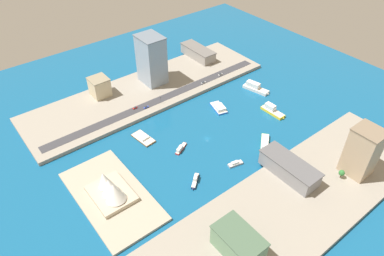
{
  "coord_description": "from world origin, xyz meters",
  "views": [
    {
      "loc": [
        -165.86,
        146.53,
        191.27
      ],
      "look_at": [
        14.67,
        4.29,
        3.8
      ],
      "focal_mm": 33.27,
      "sensor_mm": 36.0,
      "label": 1
    }
  ],
  "objects": [
    {
      "name": "quay_east",
      "position": [
        88.3,
        0.0,
        1.63
      ],
      "size": [
        70.0,
        240.0,
        3.26
      ],
      "primitive_type": "cube",
      "color": "gray",
      "rests_on": "ground_plane"
    },
    {
      "name": "catamaran_blue",
      "position": [
        24.54,
        -34.85,
        1.67
      ],
      "size": [
        21.62,
        14.3,
        4.15
      ],
      "color": "blue",
      "rests_on": "ground_plane"
    },
    {
      "name": "office_block_beige",
      "position": [
        107.57,
        40.61,
        12.18
      ],
      "size": [
        17.52,
        16.52,
        17.78
      ],
      "color": "#C6B793",
      "rests_on": "quay_east"
    },
    {
      "name": "peninsula_point",
      "position": [
        -6.51,
        91.12,
        1.0
      ],
      "size": [
        82.54,
        42.48,
        2.0
      ],
      "primitive_type": "cube",
      "color": "#A89E89",
      "rests_on": "ground_plane"
    },
    {
      "name": "hatchback_blue",
      "position": [
        63.13,
        18.61,
        4.22
      ],
      "size": [
        1.79,
        4.37,
        1.66
      ],
      "color": "black",
      "rests_on": "road_strip"
    },
    {
      "name": "traffic_light_waterfront",
      "position": [
        60.92,
        4.08,
        7.6
      ],
      "size": [
        0.36,
        0.36,
        6.5
      ],
      "color": "black",
      "rests_on": "quay_east"
    },
    {
      "name": "patrol_launch_navy",
      "position": [
        -31.2,
        37.53,
        1.63
      ],
      "size": [
        12.04,
        13.85,
        4.53
      ],
      "color": "#1E284C",
      "rests_on": "ground_plane"
    },
    {
      "name": "pickup_red",
      "position": [
        68.48,
        26.93,
        4.15
      ],
      "size": [
        1.88,
        4.35,
        1.5
      ],
      "color": "black",
      "rests_on": "road_strip"
    },
    {
      "name": "quay_west",
      "position": [
        -88.3,
        0.0,
        1.63
      ],
      "size": [
        70.0,
        240.0,
        3.26
      ],
      "primitive_type": "cube",
      "color": "gray",
      "rests_on": "ground_plane"
    },
    {
      "name": "sedan_silver",
      "position": [
        63.22,
        -48.31,
        4.18
      ],
      "size": [
        2.18,
        5.12,
        1.58
      ],
      "color": "black",
      "rests_on": "road_strip"
    },
    {
      "name": "opera_landmark",
      "position": [
        -7.55,
        91.12,
        8.73
      ],
      "size": [
        32.3,
        25.21,
        16.65
      ],
      "color": "#BCAD93",
      "rests_on": "peninsula_point"
    },
    {
      "name": "ferry_green_doubledeck",
      "position": [
        -35.76,
        -29.97,
        2.3
      ],
      "size": [
        20.5,
        22.72,
        6.1
      ],
      "color": "#2D8C4C",
      "rests_on": "ground_plane"
    },
    {
      "name": "barge_flat_brown",
      "position": [
        32.53,
        41.57,
        1.18
      ],
      "size": [
        22.23,
        12.2,
        3.06
      ],
      "color": "brown",
      "rests_on": "ground_plane"
    },
    {
      "name": "park_tree_cluster",
      "position": [
        -97.89,
        -51.1,
        8.22
      ],
      "size": [
        10.11,
        14.72,
        7.75
      ],
      "color": "brown",
      "rests_on": "quay_west"
    },
    {
      "name": "van_white",
      "position": [
        64.39,
        -71.94,
        4.2
      ],
      "size": [
        1.92,
        4.78,
        1.63
      ],
      "color": "black",
      "rests_on": "road_strip"
    },
    {
      "name": "terminal_long_green",
      "position": [
        -91.01,
        53.67,
        11.21
      ],
      "size": [
        30.08,
        18.73,
        15.83
      ],
      "color": "slate",
      "rests_on": "quay_west"
    },
    {
      "name": "yacht_sleek_gray",
      "position": [
        -36.52,
        2.86,
        1.21
      ],
      "size": [
        6.4,
        13.04,
        3.28
      ],
      "color": "#999EA3",
      "rests_on": "ground_plane"
    },
    {
      "name": "tower_tall_glass",
      "position": [
        97.9,
        -11.79,
        27.06
      ],
      "size": [
        26.36,
        21.04,
        47.54
      ],
      "color": "#8C9EB2",
      "rests_on": "quay_east"
    },
    {
      "name": "ferry_white_commuter",
      "position": [
        26.58,
        -83.47,
        2.9
      ],
      "size": [
        28.2,
        13.62,
        7.81
      ],
      "color": "silver",
      "rests_on": "ground_plane"
    },
    {
      "name": "warehouse_low_gray",
      "position": [
        -69.05,
        -17.93,
        9.42
      ],
      "size": [
        45.0,
        17.14,
        12.27
      ],
      "color": "gray",
      "rests_on": "quay_west"
    },
    {
      "name": "ferry_yellow_fast",
      "position": [
        -8.79,
        -68.63,
        2.59
      ],
      "size": [
        24.81,
        7.67,
        7.54
      ],
      "color": "yellow",
      "rests_on": "ground_plane"
    },
    {
      "name": "ground_plane",
      "position": [
        0.0,
        0.0,
        0.0
      ],
      "size": [
        440.0,
        440.0,
        0.0
      ],
      "primitive_type": "plane",
      "color": "#145684"
    },
    {
      "name": "carpark_squat_concrete",
      "position": [
        109.23,
        -78.55,
        8.83
      ],
      "size": [
        44.03,
        16.26,
        11.07
      ],
      "color": "gray",
      "rests_on": "quay_east"
    },
    {
      "name": "apartment_midrise_tan",
      "position": [
        -96.95,
        -58.71,
        22.36
      ],
      "size": [
        19.78,
        18.4,
        38.14
      ],
      "color": "tan",
      "rests_on": "quay_west"
    },
    {
      "name": "road_strip",
      "position": [
        66.45,
        0.0,
        3.33
      ],
      "size": [
        9.28,
        228.0,
        0.15
      ],
      "primitive_type": "cube",
      "color": "#38383D",
      "rests_on": "quay_east"
    },
    {
      "name": "tugboat_red",
      "position": [
        2.32,
        25.5,
        1.49
      ],
      "size": [
        9.47,
        14.93,
        3.87
      ],
      "color": "red",
      "rests_on": "ground_plane"
    }
  ]
}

